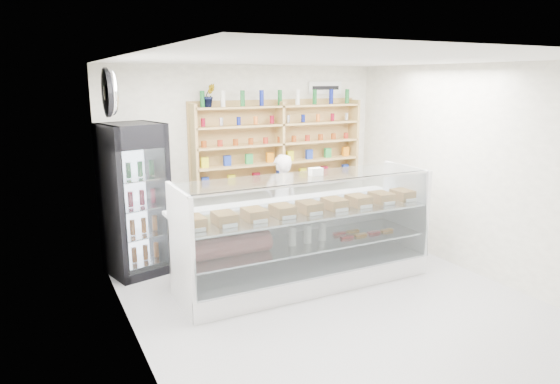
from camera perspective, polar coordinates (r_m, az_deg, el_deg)
room at (r=5.68m, az=6.24°, el=0.56°), size 5.00×5.00×5.00m
display_counter at (r=6.48m, az=2.81°, el=-7.18°), size 3.28×0.98×1.43m
shop_worker at (r=7.59m, az=0.14°, el=-1.26°), size 0.56×0.38×1.50m
drinks_cooler at (r=6.93m, az=-16.29°, el=-0.84°), size 0.89×0.87×2.04m
wall_shelving at (r=7.89m, az=-0.01°, el=5.52°), size 2.84×0.28×1.33m
potted_plant at (r=7.38m, az=-8.11°, el=10.87°), size 0.19×0.15×0.33m
security_mirror at (r=5.90m, az=-18.72°, el=10.71°), size 0.15×0.50×0.50m
wall_sign at (r=8.39m, az=5.18°, el=11.77°), size 0.62×0.03×0.20m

